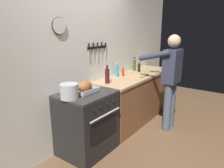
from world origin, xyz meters
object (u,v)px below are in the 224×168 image
at_px(stove, 87,123).
at_px(bottle_hot_sauce, 123,72).
at_px(cutting_board, 139,75).
at_px(bottle_wine_red, 107,76).
at_px(bottle_dish_soap, 117,71).
at_px(person_cook, 170,77).
at_px(roasting_pan, 85,87).
at_px(bottle_soy_sauce, 139,68).
at_px(stock_pot, 69,91).
at_px(bottle_olive_oil, 134,65).

height_order(stove, bottle_hot_sauce, bottle_hot_sauce).
height_order(cutting_board, bottle_wine_red, bottle_wine_red).
bearing_deg(stove, bottle_dish_soap, 11.15).
distance_m(stove, bottle_dish_soap, 1.22).
bearing_deg(stove, person_cook, -25.99).
relative_size(roasting_pan, bottle_wine_red, 1.20).
xyz_separation_m(person_cook, bottle_soy_sauce, (0.29, 0.77, 0.03)).
relative_size(roasting_pan, cutting_board, 0.98).
bearing_deg(person_cook, bottle_soy_sauce, -28.66).
bearing_deg(stock_pot, cutting_board, -3.36).
bearing_deg(cutting_board, bottle_dish_soap, 132.20).
height_order(person_cook, bottle_hot_sauce, person_cook).
bearing_deg(bottle_dish_soap, cutting_board, -47.80).
bearing_deg(bottle_olive_oil, person_cook, -110.24).
xyz_separation_m(bottle_wine_red, bottle_soy_sauce, (1.10, 0.02, -0.04)).
bearing_deg(stove, cutting_board, -3.94).
distance_m(person_cook, cutting_board, 0.59).
bearing_deg(cutting_board, bottle_wine_red, 168.28).
bearing_deg(roasting_pan, cutting_board, -4.59).
relative_size(person_cook, cutting_board, 4.61).
relative_size(cutting_board, bottle_soy_sauce, 1.80).
relative_size(person_cook, bottle_olive_oil, 5.96).
bearing_deg(person_cook, stock_pot, 60.30).
bearing_deg(roasting_pan, stock_pot, -177.85).
relative_size(stove, bottle_soy_sauce, 4.50).
bearing_deg(cutting_board, bottle_soy_sauce, 28.21).
height_order(stove, bottle_soy_sauce, bottle_soy_sauce).
bearing_deg(cutting_board, stock_pot, 176.64).
xyz_separation_m(roasting_pan, bottle_wine_red, (0.58, 0.05, 0.05)).
distance_m(stock_pot, bottle_hot_sauce, 1.46).
bearing_deg(bottle_wine_red, person_cook, -42.55).
relative_size(bottle_dish_soap, bottle_soy_sauce, 1.22).
bearing_deg(stock_pot, stove, -0.77).
relative_size(bottle_wine_red, bottle_hot_sauce, 1.72).
height_order(cutting_board, bottle_soy_sauce, bottle_soy_sauce).
relative_size(stove, stock_pot, 3.88).
bearing_deg(bottle_soy_sauce, bottle_hot_sauce, 174.43).
height_order(bottle_hot_sauce, bottle_soy_sauce, bottle_soy_sauce).
bearing_deg(bottle_dish_soap, bottle_hot_sauce, -36.51).
xyz_separation_m(person_cook, bottle_dish_soap, (-0.32, 0.89, 0.05)).
bearing_deg(bottle_wine_red, bottle_soy_sauce, 1.27).
height_order(roasting_pan, bottle_olive_oil, bottle_olive_oil).
relative_size(roasting_pan, bottle_dish_soap, 1.44).
xyz_separation_m(roasting_pan, stock_pot, (-0.30, -0.01, 0.02)).
distance_m(bottle_dish_soap, bottle_olive_oil, 0.65).
relative_size(stock_pot, cutting_board, 0.64).
height_order(stove, bottle_dish_soap, bottle_dish_soap).
distance_m(stove, bottle_olive_oil, 1.82).
relative_size(stove, bottle_dish_soap, 3.69).
relative_size(stock_pot, bottle_dish_soap, 0.95).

